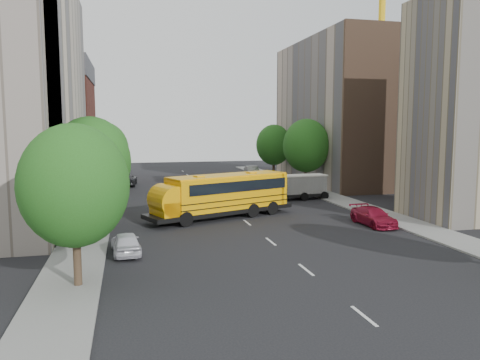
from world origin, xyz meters
name	(u,v)px	position (x,y,z in m)	size (l,w,h in m)	color
ground	(241,218)	(0.00, 0.00, 0.00)	(120.00, 120.00, 0.00)	black
sidewalk_left	(95,212)	(-11.50, 5.00, 0.06)	(3.00, 80.00, 0.12)	slate
sidewalk_right	(345,202)	(11.50, 5.00, 0.06)	(3.00, 80.00, 0.12)	slate
lane_markings	(217,199)	(0.00, 10.00, 0.01)	(0.15, 64.00, 0.01)	silver
building_left_cream	(7,92)	(-18.00, 6.00, 10.00)	(10.00, 26.00, 20.00)	beige
building_left_redbrick	(51,132)	(-18.00, 28.00, 6.50)	(10.00, 15.00, 13.00)	maroon
building_right_near	(480,110)	(18.00, -4.50, 8.50)	(10.00, 7.00, 17.00)	tan
building_right_far	(341,113)	(18.00, 20.00, 9.00)	(10.00, 22.00, 18.00)	tan
building_right_sidewall	(387,110)	(18.00, 9.00, 9.00)	(10.10, 0.30, 18.00)	brown
tower_crane	(396,8)	(30.25, 28.00, 24.48)	(28.50, 1.20, 35.75)	yellow
street_tree_0	(74,186)	(-11.00, -14.00, 4.64)	(4.80, 4.80, 7.41)	#38281C
street_tree_1	(91,162)	(-11.00, -4.00, 4.95)	(5.12, 5.12, 7.90)	#38281C
street_tree_2	(104,150)	(-11.00, 14.00, 4.83)	(4.99, 4.99, 7.71)	#38281C
street_tree_4	(306,146)	(11.00, 14.00, 5.08)	(5.25, 5.25, 8.10)	#38281C
street_tree_5	(274,145)	(11.00, 26.00, 4.70)	(4.86, 4.86, 7.51)	#38281C
school_bus	(220,194)	(-1.65, 0.26, 1.96)	(12.58, 7.27, 3.52)	black
safari_truck	(299,186)	(7.89, 7.88, 1.29)	(5.85, 2.50, 2.45)	black
parked_car_0	(126,243)	(-8.89, -8.80, 0.65)	(1.53, 3.80, 1.29)	silver
parked_car_1	(119,192)	(-9.60, 12.56, 0.67)	(1.42, 4.08, 1.34)	silver
parked_car_2	(126,179)	(-8.97, 23.23, 0.75)	(2.49, 5.41, 1.50)	black
parked_car_3	(373,216)	(8.80, -5.07, 0.66)	(1.84, 4.54, 1.32)	maroon
parked_car_5	(252,171)	(8.80, 29.29, 0.77)	(1.62, 4.65, 1.53)	gray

